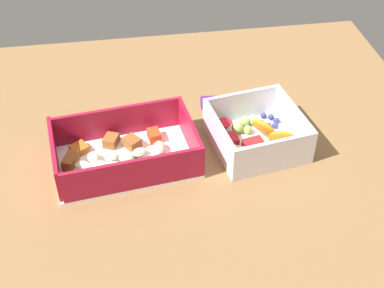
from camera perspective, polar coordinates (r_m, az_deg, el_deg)
The scene contains 4 objects.
table_surface at distance 84.98cm, azimuth 1.49°, elevation -2.01°, with size 80.00×80.00×2.00cm, color brown.
pasta_container at distance 82.95cm, azimuth -7.35°, elevation -1.01°, with size 23.10×16.07×6.03cm.
fruit_bowl at distance 85.99cm, azimuth 6.90°, elevation 1.03°, with size 15.58×15.74×6.03cm.
candy_bar at distance 95.03cm, azimuth 3.07°, elevation 4.50°, with size 7.00×2.40×1.20cm, color #51197A.
Camera 1 is at (-11.82, -61.40, 58.55)cm, focal length 49.88 mm.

